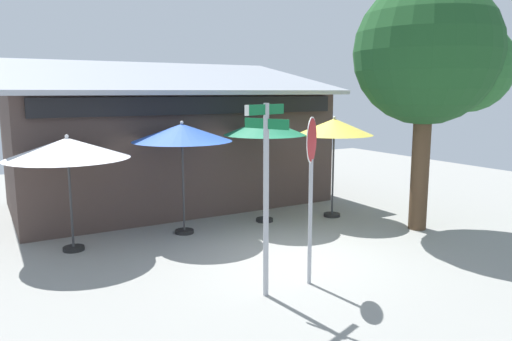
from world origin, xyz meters
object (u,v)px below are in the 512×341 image
(street_sign_post, at_px, (266,181))
(shade_tree, at_px, (434,56))
(patio_umbrella_ivory_left, at_px, (67,149))
(patio_umbrella_forest_green_right, at_px, (265,128))
(patio_umbrella_mustard_far_right, at_px, (334,128))
(stop_sign, at_px, (311,169))
(patio_umbrella_royal_blue_center, at_px, (182,133))

(street_sign_post, bearing_deg, shade_tree, 14.66)
(patio_umbrella_ivory_left, height_order, patio_umbrella_forest_green_right, patio_umbrella_forest_green_right)
(patio_umbrella_forest_green_right, xyz_separation_m, shade_tree, (3.07, -2.54, 1.70))
(street_sign_post, relative_size, patio_umbrella_forest_green_right, 1.16)
(shade_tree, bearing_deg, patio_umbrella_mustard_far_right, 120.93)
(patio_umbrella_ivory_left, bearing_deg, shade_tree, -18.34)
(patio_umbrella_ivory_left, distance_m, patio_umbrella_mustard_far_right, 6.56)
(patio_umbrella_ivory_left, xyz_separation_m, shade_tree, (7.77, -2.57, 1.96))
(patio_umbrella_ivory_left, bearing_deg, stop_sign, -50.57)
(patio_umbrella_ivory_left, xyz_separation_m, patio_umbrella_royal_blue_center, (2.50, 0.01, 0.21))
(patio_umbrella_royal_blue_center, height_order, shade_tree, shade_tree)
(patio_umbrella_mustard_far_right, bearing_deg, patio_umbrella_ivory_left, 175.49)
(patio_umbrella_ivory_left, relative_size, patio_umbrella_forest_green_right, 0.92)
(street_sign_post, xyz_separation_m, patio_umbrella_royal_blue_center, (0.18, 4.01, 0.45))
(patio_umbrella_royal_blue_center, bearing_deg, shade_tree, -26.15)
(patio_umbrella_ivory_left, bearing_deg, patio_umbrella_mustard_far_right, -4.51)
(patio_umbrella_royal_blue_center, xyz_separation_m, patio_umbrella_mustard_far_right, (4.03, -0.52, 0.02))
(stop_sign, xyz_separation_m, patio_umbrella_mustard_far_right, (3.28, 3.43, 0.36))
(street_sign_post, distance_m, patio_umbrella_royal_blue_center, 4.04)
(street_sign_post, height_order, patio_umbrella_forest_green_right, street_sign_post)
(patio_umbrella_mustard_far_right, relative_size, shade_tree, 0.46)
(patio_umbrella_ivory_left, relative_size, patio_umbrella_mustard_far_right, 0.93)
(patio_umbrella_royal_blue_center, bearing_deg, patio_umbrella_forest_green_right, -1.27)
(patio_umbrella_royal_blue_center, height_order, patio_umbrella_forest_green_right, patio_umbrella_forest_green_right)
(patio_umbrella_royal_blue_center, distance_m, patio_umbrella_mustard_far_right, 4.06)
(stop_sign, xyz_separation_m, shade_tree, (4.52, 1.37, 2.09))
(stop_sign, distance_m, shade_tree, 5.17)
(patio_umbrella_forest_green_right, bearing_deg, stop_sign, -110.34)
(stop_sign, distance_m, patio_umbrella_royal_blue_center, 4.04)
(street_sign_post, relative_size, patio_umbrella_ivory_left, 1.26)
(patio_umbrella_forest_green_right, bearing_deg, patio_umbrella_ivory_left, 179.52)
(stop_sign, height_order, patio_umbrella_mustard_far_right, stop_sign)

